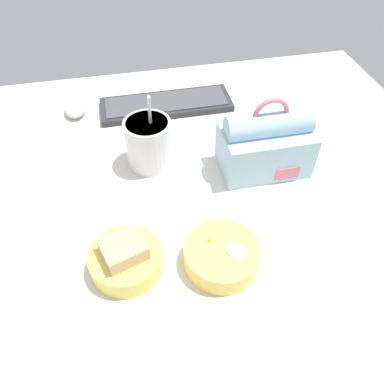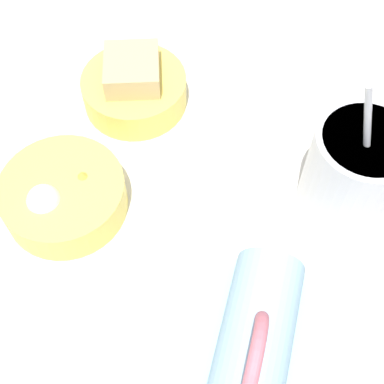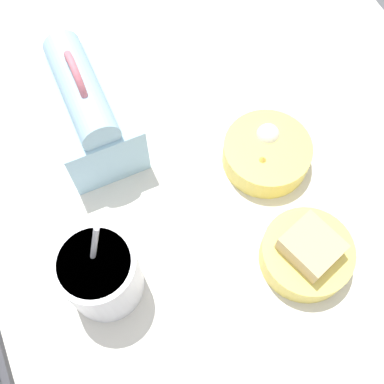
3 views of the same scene
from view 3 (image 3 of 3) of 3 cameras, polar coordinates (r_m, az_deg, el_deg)
name	(u,v)px [view 3 (image 3 of 3)]	position (r cm, az deg, el deg)	size (l,w,h in cm)	color
desk_surface	(177,243)	(73.83, -1.77, -6.09)	(140.00, 110.00, 2.00)	silver
lunch_bag	(88,111)	(77.35, -12.24, 9.42)	(19.67, 12.39, 18.43)	#9EC6DB
soup_cup	(101,274)	(66.23, -10.72, -9.58)	(10.56, 10.56, 19.16)	silver
bento_bowl_sandwich	(307,253)	(71.29, 13.46, -7.08)	(13.22, 13.22, 7.33)	#EFD65B
bento_bowl_snacks	(266,153)	(77.39, 8.81, 4.57)	(13.89, 13.89, 5.98)	#EFD65B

